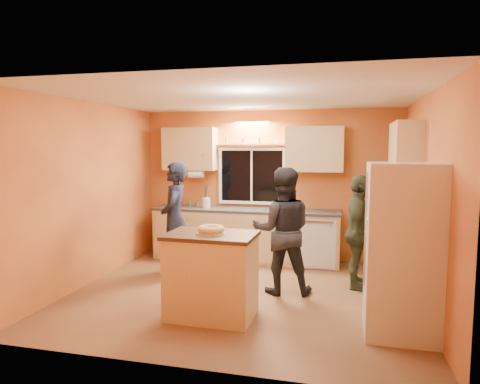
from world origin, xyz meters
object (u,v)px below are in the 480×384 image
(refrigerator, at_px, (402,250))
(person_right, at_px, (358,232))
(person_center, at_px, (282,231))
(person_left, at_px, (175,219))
(island, at_px, (211,275))

(refrigerator, height_order, person_right, refrigerator)
(person_center, bearing_deg, person_left, -24.83)
(island, xyz_separation_m, person_left, (-1.05, 1.48, 0.37))
(island, distance_m, person_center, 1.28)
(refrigerator, xyz_separation_m, person_left, (-3.11, 1.44, -0.03))
(person_left, xyz_separation_m, person_center, (1.72, -0.45, -0.02))
(person_left, distance_m, person_right, 2.72)
(person_center, relative_size, person_right, 1.07)
(person_left, bearing_deg, island, 21.88)
(refrigerator, bearing_deg, person_center, 144.28)
(refrigerator, distance_m, person_left, 3.43)
(person_left, xyz_separation_m, person_right, (2.72, -0.03, -0.07))
(person_left, relative_size, person_center, 1.02)
(person_center, xyz_separation_m, person_right, (1.00, 0.42, -0.06))
(refrigerator, bearing_deg, person_right, 105.38)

